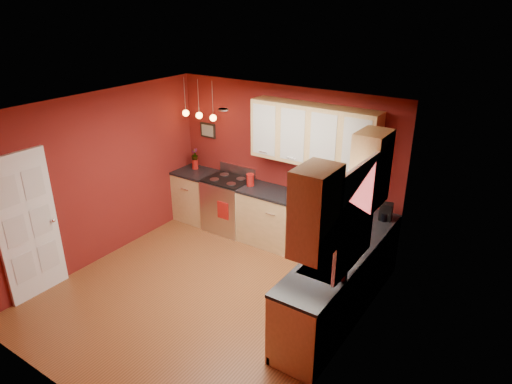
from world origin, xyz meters
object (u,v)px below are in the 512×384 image
Objects in this scene: sink at (329,267)px; red_canister at (250,180)px; gas_range at (228,204)px; coffee_maker at (386,212)px; soap_pump at (342,273)px.

sink is 3.48× the size of red_canister.
coffee_maker is (2.76, 0.02, 0.57)m from gas_range.
coffee_maker is 1.73m from soap_pump.
sink reaches higher than soap_pump.
soap_pump is at bearing -95.83° from coffee_maker.
red_canister is 0.98× the size of soap_pump.
soap_pump is at bearing -35.44° from red_canister.
coffee_maker is at bearing 93.54° from soap_pump.
gas_range is 4.48× the size of coffee_maker.
soap_pump is at bearing -39.80° from sink.
soap_pump is (2.40, -1.71, 0.00)m from red_canister.
gas_range is 5.52× the size of red_canister.
red_canister reaches higher than gas_range.
sink is at bearing -104.65° from coffee_maker.
sink reaches higher than gas_range.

